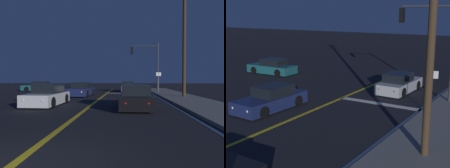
% 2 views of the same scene
% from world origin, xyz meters
% --- Properties ---
extents(stop_bar, '(5.34, 0.50, 0.01)m').
position_xyz_m(stop_bar, '(2.67, 22.00, 0.01)').
color(stop_bar, silver).
rests_on(stop_bar, ground).
extents(car_parked_curb_navy, '(2.06, 4.44, 1.34)m').
position_xyz_m(car_parked_curb_navy, '(-2.15, 17.75, 0.58)').
color(car_parked_curb_navy, navy).
rests_on(car_parked_curb_navy, ground).
extents(car_distant_tail_teal, '(4.44, 1.93, 1.34)m').
position_xyz_m(car_distant_tail_teal, '(-9.54, 25.82, 0.58)').
color(car_distant_tail_teal, '#195960').
rests_on(car_distant_tail_teal, ground).
extents(car_far_approaching_silver, '(1.97, 4.21, 1.34)m').
position_xyz_m(car_far_approaching_silver, '(2.48, 25.40, 0.58)').
color(car_far_approaching_silver, '#B2B5BA').
rests_on(car_far_approaching_silver, ground).
extents(traffic_signal_near_right, '(3.46, 0.28, 6.14)m').
position_xyz_m(traffic_signal_near_right, '(4.98, 24.30, 4.05)').
color(traffic_signal_near_right, '#38383D').
rests_on(traffic_signal_near_right, ground).
extents(utility_pole_right, '(1.92, 0.29, 10.87)m').
position_xyz_m(utility_pole_right, '(7.24, 16.03, 5.67)').
color(utility_pole_right, '#42301E').
rests_on(utility_pole_right, ground).
extents(street_sign_corner, '(0.56, 0.14, 2.44)m').
position_xyz_m(street_sign_corner, '(5.84, 21.50, 1.64)').
color(street_sign_corner, slate).
rests_on(street_sign_corner, ground).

